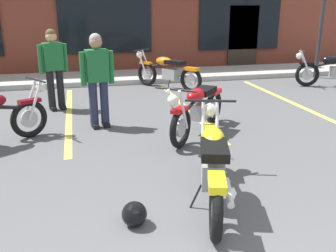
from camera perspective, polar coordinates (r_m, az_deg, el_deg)
The scene contains 11 objects.
ground_plane at distance 5.03m, azimuth -0.39°, elevation -7.66°, with size 80.00×80.00×0.00m, color #515154.
sidewalk_kerb at distance 11.59m, azimuth -8.24°, elevation 7.14°, with size 22.00×1.80×0.14m, color #A8A59E.
brick_storefront_building at distance 15.57m, azimuth -10.15°, elevation 17.21°, with size 17.48×6.08×4.19m.
painted_stall_lines at distance 8.11m, azimuth -5.73°, elevation 2.21°, with size 7.53×4.80×0.01m.
motorcycle_foreground_classic at distance 4.32m, azimuth 6.63°, elevation -5.52°, with size 0.94×2.05×0.98m.
motorcycle_red_sportbike at distance 6.52m, azimuth 4.49°, elevation 2.59°, with size 1.56×1.73×0.98m.
motorcycle_green_cafe_racer at distance 10.17m, azimuth -0.08°, elevation 8.11°, with size 1.54×1.75×0.98m.
motorcycle_orange_scrambler at distance 11.35m, azimuth 23.43°, elevation 7.67°, with size 2.04×0.97×0.98m.
person_in_black_shirt at distance 8.36m, azimuth -16.60°, elevation 8.69°, with size 0.60×0.36×1.68m.
person_by_back_row at distance 6.94m, azimuth -10.41°, elevation 7.41°, with size 0.61×0.33×1.68m.
helmet_on_pavement at distance 3.99m, azimuth -5.01°, elevation -12.86°, with size 0.26×0.26×0.26m.
Camera 1 is at (-1.03, -1.08, 2.15)m, focal length 41.13 mm.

